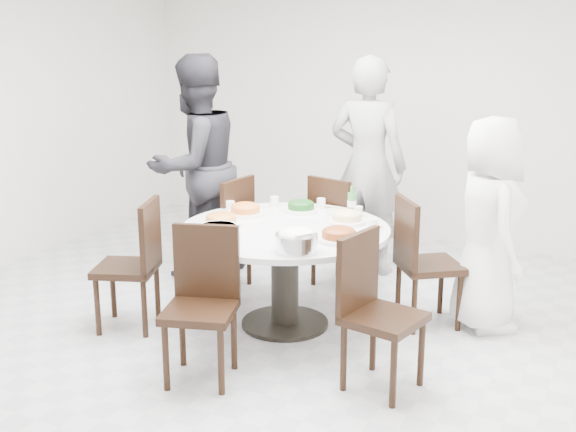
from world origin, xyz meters
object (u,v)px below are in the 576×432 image
at_px(chair_ne, 430,262).
at_px(diner_left, 195,167).
at_px(chair_n, 342,231).
at_px(rice_bowl, 296,243).
at_px(chair_se, 384,315).
at_px(dining_table, 285,277).
at_px(diner_middle, 368,166).
at_px(diner_right, 488,225).
at_px(chair_s, 200,308).
at_px(chair_nw, 220,232).
at_px(beverage_bottle, 352,201).
at_px(chair_sw, 126,265).
at_px(soup_bowl, 218,231).

xyz_separation_m(chair_ne, diner_left, (-2.16, 0.19, 0.48)).
relative_size(chair_n, rice_bowl, 3.51).
height_order(chair_se, rice_bowl, chair_se).
bearing_deg(chair_se, dining_table, 69.54).
height_order(diner_middle, rice_bowl, diner_middle).
height_order(chair_se, diner_right, diner_right).
distance_m(chair_s, diner_right, 2.16).
xyz_separation_m(dining_table, chair_nw, (-0.86, 0.48, 0.10)).
bearing_deg(diner_right, beverage_bottle, 65.54).
bearing_deg(chair_se, chair_nw, 70.28).
xyz_separation_m(diner_middle, rice_bowl, (0.27, -1.94, -0.15)).
xyz_separation_m(chair_sw, soup_bowl, (0.72, 0.11, 0.32)).
distance_m(chair_nw, diner_left, 0.65).
bearing_deg(chair_ne, diner_left, 47.16).
bearing_deg(chair_nw, diner_right, 99.62).
distance_m(chair_n, soup_bowl, 1.50).
distance_m(chair_se, soup_bowl, 1.30).
xyz_separation_m(chair_ne, chair_nw, (-1.78, -0.03, 0.00)).
height_order(chair_nw, chair_sw, same).
bearing_deg(chair_nw, chair_s, 33.23).
height_order(dining_table, diner_middle, diner_middle).
height_order(chair_n, chair_sw, same).
relative_size(diner_middle, soup_bowl, 6.98).
height_order(chair_ne, chair_sw, same).
height_order(chair_nw, chair_se, same).
bearing_deg(diner_right, rice_bowl, 107.03).
relative_size(chair_sw, diner_right, 0.62).
height_order(dining_table, chair_s, chair_s).
bearing_deg(chair_sw, rice_bowl, 70.83).
height_order(chair_n, diner_right, diner_right).
bearing_deg(diner_middle, dining_table, 86.97).
bearing_deg(chair_nw, beverage_bottle, 96.27).
bearing_deg(soup_bowl, chair_n, 77.86).
relative_size(diner_right, diner_middle, 0.81).
distance_m(chair_ne, chair_nw, 1.78).
bearing_deg(diner_middle, chair_n, 84.67).
bearing_deg(dining_table, chair_s, -94.22).
bearing_deg(chair_n, chair_nw, 44.41).
height_order(chair_sw, rice_bowl, chair_sw).
height_order(chair_n, soup_bowl, chair_n).
xyz_separation_m(chair_n, chair_nw, (-0.89, -0.51, 0.00)).
distance_m(chair_nw, chair_sw, 1.04).
bearing_deg(diner_right, soup_bowl, 91.78).
height_order(chair_ne, chair_se, same).
distance_m(chair_n, beverage_bottle, 0.68).
xyz_separation_m(diner_middle, diner_left, (-1.30, -0.75, 0.00)).
xyz_separation_m(dining_table, chair_s, (-0.07, -0.99, 0.10)).
bearing_deg(chair_nw, chair_n, 125.25).
bearing_deg(chair_s, diner_left, 106.16).
relative_size(chair_se, diner_middle, 0.50).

